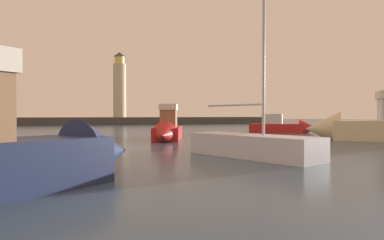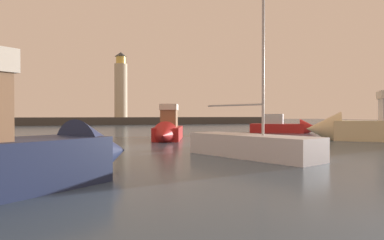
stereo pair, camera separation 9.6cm
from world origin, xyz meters
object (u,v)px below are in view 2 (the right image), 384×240
motorboat_5 (368,125)px  sailboat_moored (252,145)px  motorboat_1 (8,151)px  lighthouse (121,86)px  motorboat_3 (287,127)px  motorboat_0 (168,129)px

motorboat_5 → sailboat_moored: sailboat_moored is taller
motorboat_1 → sailboat_moored: 10.00m
lighthouse → sailboat_moored: (-1.03, -55.13, -7.10)m
motorboat_3 → sailboat_moored: bearing=-128.7°
motorboat_1 → motorboat_5: size_ratio=0.89×
motorboat_0 → motorboat_5: (14.18, -5.26, 0.30)m
motorboat_5 → sailboat_moored: (-13.26, -6.05, -0.58)m
lighthouse → motorboat_1: size_ratio=1.66×
lighthouse → motorboat_5: 51.00m
lighthouse → motorboat_1: bearing=-99.7°
motorboat_0 → motorboat_1: size_ratio=0.92×
motorboat_1 → motorboat_3: 31.43m
motorboat_0 → motorboat_3: (14.80, 5.99, -0.16)m
lighthouse → motorboat_0: (-1.94, -43.82, -6.83)m
lighthouse → sailboat_moored: size_ratio=1.52×
motorboat_0 → sailboat_moored: (0.91, -11.31, -0.28)m
motorboat_0 → motorboat_3: size_ratio=1.07×
sailboat_moored → motorboat_3: bearing=51.3°
lighthouse → motorboat_0: lighthouse is taller
lighthouse → motorboat_0: 44.39m
motorboat_0 → motorboat_3: motorboat_0 is taller
motorboat_3 → sailboat_moored: 22.18m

